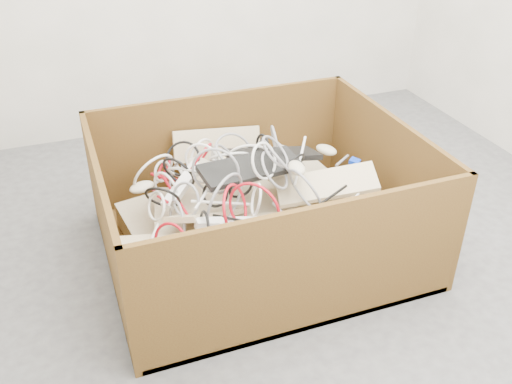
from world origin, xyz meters
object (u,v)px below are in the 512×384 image
object	(u,v)px
cardboard_box	(253,225)
power_strip_left	(182,186)
power_strip_right	(231,224)
vga_plug	(355,161)

from	to	relation	value
cardboard_box	power_strip_left	size ratio (longest dim) A/B	4.93
power_strip_left	power_strip_right	xyz separation A→B (m)	(0.12, -0.33, -0.02)
power_strip_right	vga_plug	distance (m)	0.74
cardboard_box	power_strip_right	bearing A→B (deg)	-127.64
power_strip_left	vga_plug	size ratio (longest dim) A/B	6.04
cardboard_box	power_strip_left	bearing A→B (deg)	161.70
power_strip_right	vga_plug	xyz separation A→B (m)	(0.69, 0.26, 0.02)
power_strip_left	vga_plug	world-z (taller)	power_strip_left
cardboard_box	vga_plug	world-z (taller)	cardboard_box
vga_plug	power_strip_right	bearing A→B (deg)	-108.51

